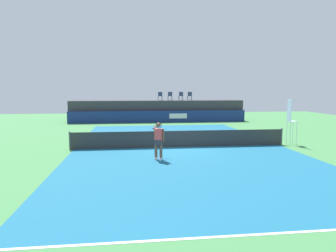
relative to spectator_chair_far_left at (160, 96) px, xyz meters
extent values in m
plane|color=#3D7A42|center=(-0.30, -12.11, -2.69)|extent=(48.00, 48.00, 0.00)
cube|color=#16597A|center=(-0.30, -15.11, -2.69)|extent=(12.00, 22.00, 0.00)
cube|color=white|center=(-0.30, -26.06, -2.69)|extent=(12.00, 0.10, 0.00)
cube|color=navy|center=(-0.30, -1.61, -2.09)|extent=(18.00, 0.20, 1.20)
cube|color=white|center=(1.67, -1.72, -2.03)|extent=(1.80, 0.02, 0.50)
cube|color=#38383D|center=(-0.30, 0.19, -1.59)|extent=(18.00, 2.80, 2.20)
cylinder|color=#2D3D56|center=(0.21, 0.27, -0.27)|extent=(0.04, 0.04, 0.44)
cylinder|color=#2D3D56|center=(-0.19, 0.28, -0.27)|extent=(0.04, 0.04, 0.44)
cylinder|color=#2D3D56|center=(0.20, -0.13, -0.27)|extent=(0.04, 0.04, 0.44)
cylinder|color=#2D3D56|center=(-0.21, -0.12, -0.27)|extent=(0.04, 0.04, 0.44)
cube|color=#2D3D56|center=(0.00, 0.08, -0.04)|extent=(0.46, 0.46, 0.03)
cube|color=#2D3D56|center=(0.00, -0.13, 0.19)|extent=(0.44, 0.04, 0.42)
cylinder|color=#2D3D56|center=(1.27, 0.30, -0.27)|extent=(0.04, 0.04, 0.44)
cylinder|color=#2D3D56|center=(0.87, 0.32, -0.27)|extent=(0.04, 0.04, 0.44)
cylinder|color=#2D3D56|center=(1.25, -0.11, -0.27)|extent=(0.04, 0.04, 0.44)
cylinder|color=#2D3D56|center=(0.85, -0.09, -0.27)|extent=(0.04, 0.04, 0.44)
cube|color=#2D3D56|center=(1.06, 0.10, -0.04)|extent=(0.46, 0.46, 0.03)
cube|color=#2D3D56|center=(1.05, -0.10, 0.19)|extent=(0.44, 0.05, 0.42)
cylinder|color=#2D3D56|center=(2.43, 0.41, -0.27)|extent=(0.04, 0.04, 0.44)
cylinder|color=#2D3D56|center=(2.02, 0.39, -0.27)|extent=(0.04, 0.04, 0.44)
cylinder|color=#2D3D56|center=(2.45, 0.01, -0.27)|extent=(0.04, 0.04, 0.44)
cylinder|color=#2D3D56|center=(2.04, -0.01, -0.27)|extent=(0.04, 0.04, 0.44)
cube|color=#2D3D56|center=(2.24, 0.20, -0.04)|extent=(0.46, 0.46, 0.03)
cube|color=#2D3D56|center=(2.25, -0.01, 0.19)|extent=(0.44, 0.05, 0.42)
cylinder|color=#2D3D56|center=(3.46, 0.62, -0.27)|extent=(0.04, 0.04, 0.44)
cylinder|color=#2D3D56|center=(3.06, 0.64, -0.27)|extent=(0.04, 0.04, 0.44)
cylinder|color=#2D3D56|center=(3.44, 0.22, -0.27)|extent=(0.04, 0.04, 0.44)
cylinder|color=#2D3D56|center=(3.04, 0.24, -0.27)|extent=(0.04, 0.04, 0.44)
cube|color=#2D3D56|center=(3.25, 0.43, -0.04)|extent=(0.46, 0.46, 0.03)
cube|color=#2D3D56|center=(3.24, 0.22, 0.19)|extent=(0.44, 0.04, 0.42)
cylinder|color=white|center=(6.74, -15.30, -1.99)|extent=(0.04, 0.04, 1.40)
cylinder|color=white|center=(6.72, -14.90, -1.99)|extent=(0.04, 0.04, 1.40)
cylinder|color=white|center=(6.33, -15.31, -1.99)|extent=(0.04, 0.04, 1.40)
cylinder|color=white|center=(6.32, -14.91, -1.99)|extent=(0.04, 0.04, 1.40)
cube|color=white|center=(6.53, -15.11, -1.28)|extent=(0.45, 0.45, 0.03)
cube|color=white|center=(6.32, -15.11, -0.60)|extent=(0.04, 0.44, 1.33)
cube|color=#2D2D2D|center=(-0.30, -15.11, -2.22)|extent=(12.40, 0.02, 0.95)
cylinder|color=#4C4C51|center=(-6.50, -15.11, -2.19)|extent=(0.10, 0.10, 1.00)
cylinder|color=#4C4C51|center=(5.90, -15.11, -2.19)|extent=(0.10, 0.10, 1.00)
cube|color=white|center=(-1.73, -18.23, -2.64)|extent=(0.20, 0.29, 0.10)
cylinder|color=brown|center=(-1.73, -18.23, -2.18)|extent=(0.14, 0.14, 0.82)
cube|color=white|center=(-1.96, -18.15, -2.64)|extent=(0.20, 0.29, 0.10)
cylinder|color=brown|center=(-1.96, -18.15, -2.18)|extent=(0.14, 0.14, 0.82)
cube|color=#333338|center=(-1.85, -18.19, -1.85)|extent=(0.39, 0.32, 0.24)
cube|color=#E54C47|center=(-1.85, -18.19, -1.49)|extent=(0.41, 0.31, 0.56)
sphere|color=brown|center=(-1.85, -18.19, -1.03)|extent=(0.22, 0.22, 0.22)
cylinder|color=brown|center=(-1.62, -18.27, -1.51)|extent=(0.09, 0.09, 0.60)
cylinder|color=brown|center=(-1.98, -17.85, -1.19)|extent=(0.29, 0.60, 0.14)
cylinder|color=black|center=(-1.84, -17.45, -1.16)|extent=(0.29, 0.13, 0.03)
torus|color=black|center=(-1.75, -17.18, -1.16)|extent=(0.29, 0.12, 0.30)
sphere|color=#D8EA33|center=(5.18, -6.19, -2.66)|extent=(0.07, 0.07, 0.07)
camera|label=1|loc=(-3.13, -32.43, 0.60)|focal=32.80mm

